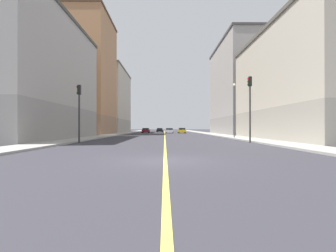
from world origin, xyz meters
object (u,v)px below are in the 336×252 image
building_right_midblock (86,76)px  car_white (169,131)px  building_right_distant (109,101)px  building_left_near (305,84)px  street_lamp_left_near (234,105)px  building_left_mid (242,89)px  car_maroon (146,130)px  building_right_corner (31,78)px  car_yellow (182,131)px  traffic_light_right_near (79,105)px  traffic_light_left_near (250,100)px  car_black (160,130)px

building_right_midblock → car_white: size_ratio=5.41×
building_right_midblock → building_right_distant: building_right_midblock is taller
building_left_near → street_lamp_left_near: size_ratio=3.39×
building_left_mid → car_maroon: 27.65m
building_right_distant → building_right_corner: bearing=-90.0°
car_maroon → building_left_mid: bearing=-36.3°
building_left_mid → building_right_corner: bearing=-144.7°
building_right_distant → car_yellow: 24.10m
traffic_light_right_near → car_yellow: (12.33, 42.06, -2.90)m
building_left_near → traffic_light_left_near: 10.06m
street_lamp_left_near → building_left_near: bearing=-29.9°
car_maroon → car_yellow: 10.00m
building_left_near → car_white: 40.60m
traffic_light_left_near → car_yellow: (-3.71, 42.06, -3.37)m
building_left_mid → car_white: size_ratio=5.11×
car_yellow → car_white: bearing=167.5°
street_lamp_left_near → building_right_distant: bearing=120.7°
car_maroon → traffic_light_left_near: bearing=-74.1°
building_right_distant → car_yellow: building_right_distant is taller
building_right_corner → traffic_light_left_near: (24.12, -7.35, -3.44)m
traffic_light_right_near → car_yellow: bearing=73.7°
car_yellow → car_white: (-3.09, 0.69, -0.02)m
traffic_light_right_near → traffic_light_left_near: bearing=0.0°
building_left_near → traffic_light_left_near: building_left_near is taller
building_right_distant → building_left_mid: bearing=-33.9°
building_left_mid → car_white: building_left_mid is taller
building_right_midblock → car_yellow: 26.36m
building_right_midblock → traffic_light_right_near: (8.08, -29.89, -8.52)m
building_right_midblock → traffic_light_left_near: building_right_midblock is taller
traffic_light_right_near → car_yellow: traffic_light_right_near is taller
building_right_midblock → car_white: building_right_midblock is taller
building_left_near → building_right_distant: building_right_distant is taller
building_left_near → traffic_light_right_near: building_left_near is taller
traffic_light_left_near → car_white: 43.41m
street_lamp_left_near → car_white: bearing=103.2°
building_left_mid → car_white: bearing=140.0°
traffic_light_left_near → car_yellow: 42.35m
car_maroon → car_white: bearing=-25.7°
building_left_mid → traffic_light_right_near: (-24.15, -30.21, -5.90)m
building_left_mid → building_right_distant: size_ratio=0.94×
building_left_near → car_maroon: size_ratio=5.16×
building_right_midblock → car_black: 30.14m
car_black → building_right_distant: bearing=-173.1°
car_yellow → street_lamp_left_near: bearing=-81.7°
building_right_distant → street_lamp_left_near: size_ratio=3.44×
traffic_light_right_near → street_lamp_left_near: 19.55m
car_black → building_right_midblock: bearing=-121.7°
building_left_mid → traffic_light_right_near: 39.13m
car_white → car_black: bearing=103.8°
street_lamp_left_near → car_black: size_ratio=1.69×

